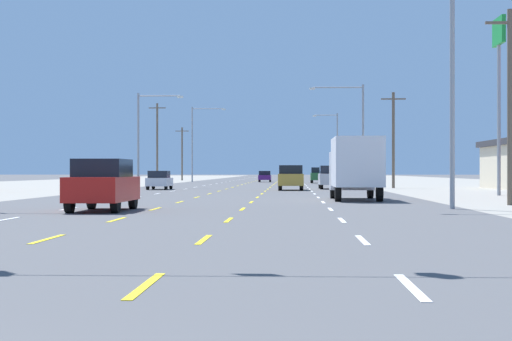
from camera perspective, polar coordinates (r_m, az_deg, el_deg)
ground_plane at (r=70.25m, az=-0.64°, el=-1.28°), size 572.00×572.00×0.00m
lane_markings at (r=108.71m, az=0.42°, el=-0.84°), size 10.64×227.60×0.01m
suv_inner_left_nearest at (r=32.78m, az=-10.28°, el=-0.90°), size 1.98×4.90×1.98m
box_truck_far_right_near at (r=44.47m, az=6.72°, el=0.37°), size 2.40×7.20×3.23m
suv_inner_right_mid at (r=67.21m, az=2.36°, el=-0.46°), size 1.98×4.90×1.98m
hatchback_far_left_midfar at (r=69.85m, az=-6.53°, el=-0.64°), size 1.72×3.90×1.54m
suv_far_right_far at (r=72.27m, az=5.05°, el=-0.43°), size 1.98×4.90×1.98m
sedan_inner_right_farther at (r=99.25m, az=2.32°, el=-0.48°), size 1.80×4.50×1.46m
suv_far_right_farthest at (r=107.17m, az=4.23°, el=-0.30°), size 1.98×4.90×1.98m
hatchback_inner_right_distant_a at (r=114.80m, az=2.18°, el=-0.41°), size 1.72×3.90×1.54m
hatchback_center_turn_distant_b at (r=117.08m, az=0.60°, el=-0.40°), size 1.72×3.90×1.54m
pole_sign_right_row_1 at (r=55.11m, az=16.05°, el=7.26°), size 0.24×2.53×11.06m
streetlight_right_row_0 at (r=35.03m, az=12.31°, el=7.83°), size 4.81×0.26×10.89m
streetlight_left_row_1 at (r=77.32m, az=-7.60°, el=2.58°), size 4.19×0.26×8.59m
streetlight_right_row_1 at (r=76.41m, az=6.81°, el=2.94°), size 4.89×0.26×9.29m
streetlight_left_row_2 at (r=118.81m, az=-4.09°, el=2.18°), size 4.81×0.26×10.52m
streetlight_right_row_2 at (r=118.20m, az=5.34°, el=1.88°), size 3.53×0.26×9.57m
utility_pole_right_row_0 at (r=39.38m, az=16.75°, el=4.38°), size 2.20×0.26×8.73m
utility_pole_right_row_1 at (r=76.39m, az=9.24°, el=2.17°), size 2.20×0.26×8.55m
utility_pole_left_row_2 at (r=110.24m, az=-6.67°, el=1.95°), size 2.20×0.26×10.30m
utility_pole_left_row_3 at (r=138.32m, az=-5.00°, el=1.20°), size 2.20×0.26×8.65m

